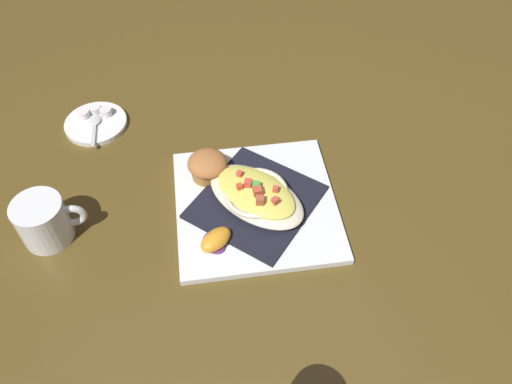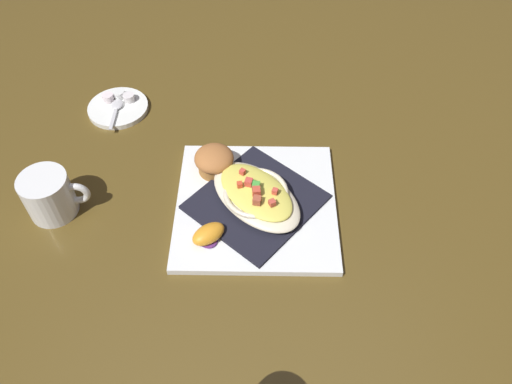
% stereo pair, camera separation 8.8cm
% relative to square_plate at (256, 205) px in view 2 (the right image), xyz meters
% --- Properties ---
extents(ground_plane, '(2.60, 2.60, 0.00)m').
position_rel_square_plate_xyz_m(ground_plane, '(0.00, 0.00, -0.01)').
color(ground_plane, '#534019').
extents(square_plate, '(0.30, 0.30, 0.01)m').
position_rel_square_plate_xyz_m(square_plate, '(0.00, 0.00, 0.00)').
color(square_plate, white).
rests_on(square_plate, ground_plane).
extents(folded_napkin, '(0.27, 0.27, 0.01)m').
position_rel_square_plate_xyz_m(folded_napkin, '(0.00, 0.00, 0.01)').
color(folded_napkin, black).
rests_on(folded_napkin, square_plate).
extents(gratin_dish, '(0.22, 0.21, 0.05)m').
position_rel_square_plate_xyz_m(gratin_dish, '(-0.00, 0.00, 0.03)').
color(gratin_dish, beige).
rests_on(gratin_dish, folded_napkin).
extents(muffin, '(0.07, 0.07, 0.05)m').
position_rel_square_plate_xyz_m(muffin, '(0.08, 0.07, 0.03)').
color(muffin, '#A76C31').
rests_on(muffin, square_plate).
extents(orange_garnish, '(0.06, 0.07, 0.03)m').
position_rel_square_plate_xyz_m(orange_garnish, '(-0.07, 0.08, 0.02)').
color(orange_garnish, '#58286D').
rests_on(orange_garnish, square_plate).
extents(coffee_mug, '(0.08, 0.11, 0.08)m').
position_rel_square_plate_xyz_m(coffee_mug, '(0.01, 0.36, 0.03)').
color(coffee_mug, white).
rests_on(coffee_mug, ground_plane).
extents(creamer_saucer, '(0.13, 0.13, 0.01)m').
position_rel_square_plate_xyz_m(creamer_saucer, '(0.28, 0.28, -0.00)').
color(creamer_saucer, white).
rests_on(creamer_saucer, ground_plane).
extents(spoon, '(0.09, 0.03, 0.01)m').
position_rel_square_plate_xyz_m(spoon, '(0.27, 0.28, 0.01)').
color(spoon, silver).
rests_on(spoon, creamer_saucer).
extents(creamer_cup_0, '(0.02, 0.02, 0.02)m').
position_rel_square_plate_xyz_m(creamer_cup_0, '(0.30, 0.26, 0.01)').
color(creamer_cup_0, white).
rests_on(creamer_cup_0, creamer_saucer).
extents(creamer_cup_1, '(0.02, 0.02, 0.02)m').
position_rel_square_plate_xyz_m(creamer_cup_1, '(0.31, 0.28, 0.01)').
color(creamer_cup_1, white).
rests_on(creamer_cup_1, creamer_saucer).
extents(creamer_cup_2, '(0.02, 0.02, 0.02)m').
position_rel_square_plate_xyz_m(creamer_cup_2, '(0.30, 0.30, 0.01)').
color(creamer_cup_2, white).
rests_on(creamer_cup_2, creamer_saucer).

